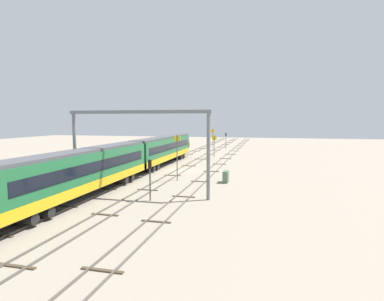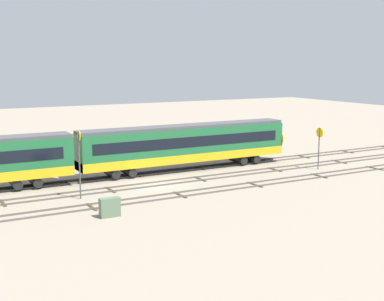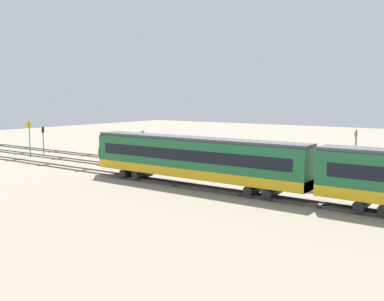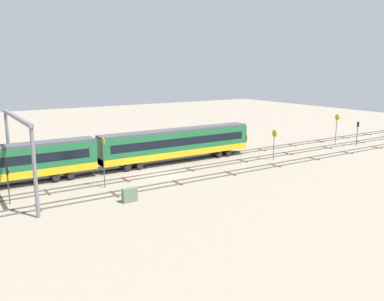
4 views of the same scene
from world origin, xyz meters
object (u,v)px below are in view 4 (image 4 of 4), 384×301
(signal_light_trackside_approach, at_px, (358,130))
(signal_light_trackside_departure, at_px, (8,179))
(speed_sign_mid_trackside, at_px, (274,140))
(speed_sign_near_foreground, at_px, (104,157))
(speed_sign_far_trackside, at_px, (337,124))
(overhead_gantry, at_px, (18,138))
(relay_cabinet, at_px, (130,195))

(signal_light_trackside_approach, distance_m, signal_light_trackside_departure, 57.68)
(speed_sign_mid_trackside, bearing_deg, signal_light_trackside_departure, 179.92)
(speed_sign_near_foreground, height_order, speed_sign_mid_trackside, speed_sign_near_foreground)
(speed_sign_mid_trackside, relative_size, signal_light_trackside_approach, 1.07)
(speed_sign_mid_trackside, bearing_deg, signal_light_trackside_approach, 0.69)
(speed_sign_far_trackside, bearing_deg, signal_light_trackside_approach, -66.27)
(speed_sign_far_trackside, bearing_deg, overhead_gantry, -178.24)
(speed_sign_near_foreground, distance_m, relay_cabinet, 6.96)
(speed_sign_mid_trackside, height_order, speed_sign_far_trackside, speed_sign_far_trackside)
(signal_light_trackside_departure, bearing_deg, speed_sign_near_foreground, 1.51)
(speed_sign_near_foreground, distance_m, speed_sign_far_trackside, 46.00)
(signal_light_trackside_approach, relative_size, relay_cabinet, 2.72)
(speed_sign_mid_trackside, distance_m, signal_light_trackside_approach, 20.70)
(speed_sign_far_trackside, height_order, relay_cabinet, speed_sign_far_trackside)
(speed_sign_mid_trackside, relative_size, speed_sign_far_trackside, 0.86)
(speed_sign_near_foreground, relative_size, relay_cabinet, 3.74)
(overhead_gantry, height_order, relay_cabinet, overhead_gantry)
(speed_sign_far_trackside, height_order, signal_light_trackside_departure, speed_sign_far_trackside)
(signal_light_trackside_approach, bearing_deg, speed_sign_near_foreground, 179.91)
(speed_sign_mid_trackside, height_order, signal_light_trackside_departure, speed_sign_mid_trackside)
(overhead_gantry, height_order, speed_sign_mid_trackside, overhead_gantry)
(signal_light_trackside_approach, xyz_separation_m, relay_cabinet, (-47.03, -6.21, -2.09))
(speed_sign_near_foreground, xyz_separation_m, signal_light_trackside_approach, (47.37, -0.07, -0.88))
(speed_sign_far_trackside, xyz_separation_m, signal_light_trackside_departure, (-56.19, -3.58, -0.95))
(speed_sign_mid_trackside, bearing_deg, speed_sign_far_trackside, 10.71)
(speed_sign_mid_trackside, bearing_deg, overhead_gantry, 176.83)
(overhead_gantry, distance_m, signal_light_trackside_departure, 4.52)
(signal_light_trackside_approach, xyz_separation_m, signal_light_trackside_departure, (-57.68, -0.20, -0.16))
(speed_sign_mid_trackside, distance_m, signal_light_trackside_departure, 36.99)
(speed_sign_mid_trackside, relative_size, signal_light_trackside_departure, 1.14)
(speed_sign_near_foreground, bearing_deg, signal_light_trackside_departure, -178.49)
(speed_sign_near_foreground, height_order, relay_cabinet, speed_sign_near_foreground)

